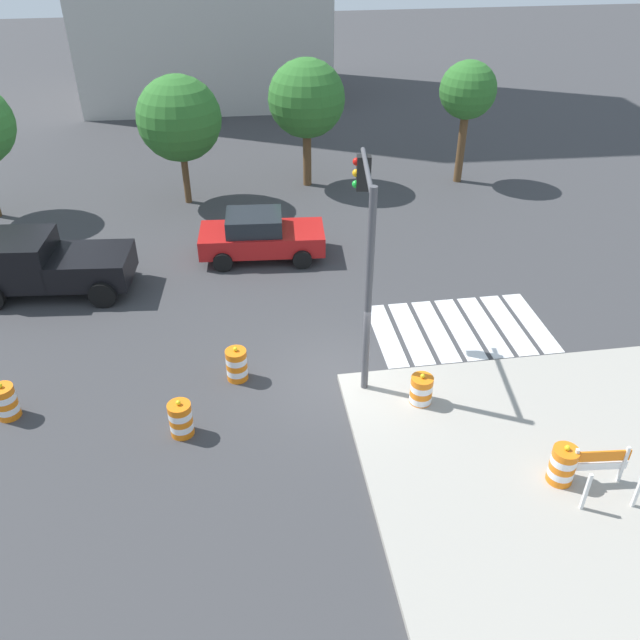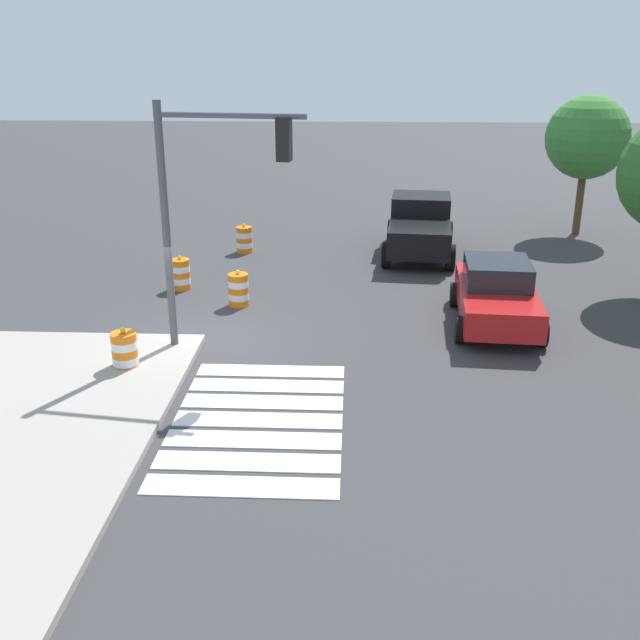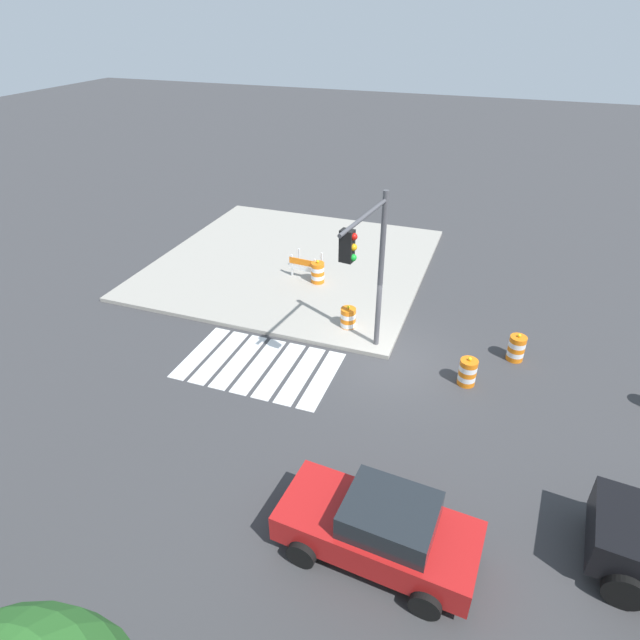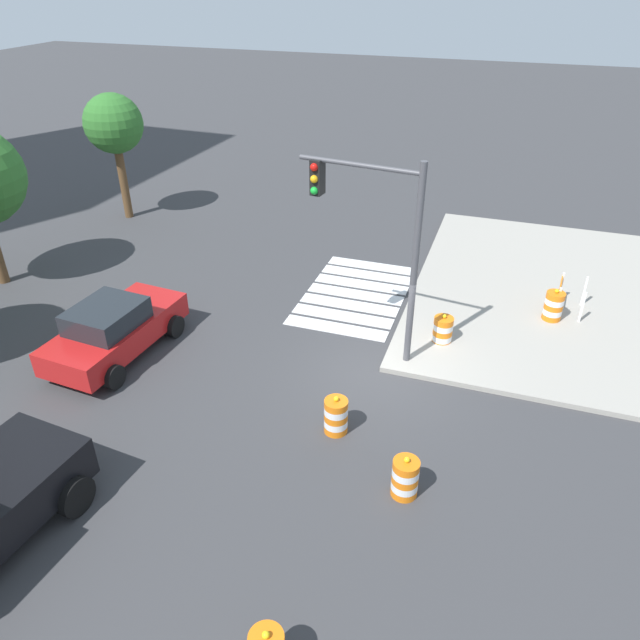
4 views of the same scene
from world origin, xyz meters
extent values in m
plane|color=#38383A|center=(0.00, 0.00, 0.00)|extent=(120.00, 120.00, 0.00)
cube|color=#9E998E|center=(6.00, -6.00, 0.07)|extent=(12.00, 12.00, 0.15)
cube|color=silver|center=(1.75, 1.80, 0.01)|extent=(0.60, 3.20, 0.02)
cube|color=silver|center=(2.50, 1.80, 0.01)|extent=(0.60, 3.20, 0.02)
cube|color=silver|center=(3.25, 1.80, 0.01)|extent=(0.60, 3.20, 0.02)
cube|color=silver|center=(4.00, 1.80, 0.01)|extent=(0.60, 3.20, 0.02)
cube|color=silver|center=(4.75, 1.80, 0.01)|extent=(0.60, 3.20, 0.02)
cube|color=silver|center=(5.50, 1.80, 0.01)|extent=(0.60, 3.20, 0.02)
cube|color=silver|center=(6.25, 1.80, 0.01)|extent=(0.60, 3.20, 0.02)
cube|color=red|center=(-1.43, 7.22, 0.68)|extent=(4.43, 2.17, 0.70)
cube|color=#1E2328|center=(-1.68, 7.24, 1.33)|extent=(2.02, 1.74, 0.60)
cylinder|color=black|center=(-0.01, 8.06, 0.33)|extent=(0.68, 0.29, 0.66)
cylinder|color=black|center=(-0.16, 6.17, 0.33)|extent=(0.68, 0.29, 0.66)
cylinder|color=black|center=(-2.71, 8.27, 0.33)|extent=(0.68, 0.29, 0.66)
cylinder|color=black|center=(-2.85, 6.38, 0.33)|extent=(0.68, 0.29, 0.66)
cylinder|color=black|center=(-6.59, 4.66, 0.42)|extent=(0.87, 0.38, 0.84)
cylinder|color=black|center=(-6.39, 6.69, 0.42)|extent=(0.87, 0.38, 0.84)
cylinder|color=orange|center=(-2.63, 0.43, 0.09)|extent=(0.56, 0.56, 0.18)
cylinder|color=white|center=(-2.63, 0.43, 0.27)|extent=(0.56, 0.56, 0.18)
cylinder|color=orange|center=(-2.63, 0.43, 0.45)|extent=(0.56, 0.56, 0.18)
cylinder|color=white|center=(-2.63, 0.43, 0.63)|extent=(0.56, 0.56, 0.18)
cylinder|color=orange|center=(-2.63, 0.43, 0.81)|extent=(0.56, 0.56, 0.18)
sphere|color=yellow|center=(-2.63, 0.43, 0.96)|extent=(0.12, 0.12, 0.12)
cylinder|color=orange|center=(1.88, -1.37, 0.09)|extent=(0.56, 0.56, 0.18)
cylinder|color=white|center=(1.88, -1.37, 0.27)|extent=(0.56, 0.56, 0.18)
cylinder|color=orange|center=(1.88, -1.37, 0.45)|extent=(0.56, 0.56, 0.18)
cylinder|color=white|center=(1.88, -1.37, 0.63)|extent=(0.56, 0.56, 0.18)
cylinder|color=orange|center=(1.88, -1.37, 0.81)|extent=(0.56, 0.56, 0.18)
sphere|color=yellow|center=(1.88, -1.37, 0.96)|extent=(0.12, 0.12, 0.12)
cylinder|color=orange|center=(-4.03, -1.50, 0.09)|extent=(0.56, 0.56, 0.18)
cylinder|color=white|center=(-4.03, -1.50, 0.27)|extent=(0.56, 0.56, 0.18)
cylinder|color=orange|center=(-4.03, -1.50, 0.45)|extent=(0.56, 0.56, 0.18)
cylinder|color=white|center=(-4.03, -1.50, 0.63)|extent=(0.56, 0.56, 0.18)
cylinder|color=orange|center=(-4.03, -1.50, 0.81)|extent=(0.56, 0.56, 0.18)
sphere|color=yellow|center=(-4.03, -1.50, 0.96)|extent=(0.12, 0.12, 0.12)
cylinder|color=orange|center=(4.16, -4.36, 0.24)|extent=(0.56, 0.56, 0.18)
cylinder|color=white|center=(4.16, -4.36, 0.42)|extent=(0.56, 0.56, 0.18)
cylinder|color=orange|center=(4.16, -4.36, 0.60)|extent=(0.56, 0.56, 0.18)
cylinder|color=white|center=(4.16, -4.36, 0.78)|extent=(0.56, 0.56, 0.18)
cylinder|color=orange|center=(4.16, -4.36, 0.96)|extent=(0.56, 0.56, 0.18)
sphere|color=yellow|center=(4.16, -4.36, 1.11)|extent=(0.12, 0.12, 0.12)
cube|color=silver|center=(4.33, -4.47, 0.65)|extent=(0.08, 0.08, 1.00)
cube|color=silver|center=(4.27, -5.17, 0.65)|extent=(0.08, 0.08, 1.00)
cube|color=silver|center=(5.43, -4.57, 0.65)|extent=(0.08, 0.08, 1.00)
cube|color=silver|center=(5.37, -5.27, 0.65)|extent=(0.08, 0.08, 1.00)
cube|color=orange|center=(4.88, -4.50, 0.90)|extent=(1.30, 0.15, 0.28)
cube|color=white|center=(4.88, -4.50, 0.60)|extent=(1.30, 0.15, 0.20)
cylinder|color=#4C4C51|center=(0.60, -0.60, 2.90)|extent=(0.18, 0.18, 5.50)
cylinder|color=#4C4C51|center=(0.81, 0.99, 5.35)|extent=(0.55, 3.19, 0.12)
cube|color=black|center=(0.96, 2.10, 4.90)|extent=(0.39, 0.33, 0.90)
sphere|color=red|center=(0.77, 2.12, 5.20)|extent=(0.20, 0.20, 0.20)
sphere|color=#F2A514|center=(0.77, 2.12, 4.90)|extent=(0.20, 0.20, 0.20)
sphere|color=green|center=(0.77, 2.12, 4.60)|extent=(0.20, 0.20, 0.20)
camera|label=1|loc=(-2.49, -13.49, 11.02)|focal=36.85mm
camera|label=2|loc=(16.11, 3.53, 6.55)|focal=40.46mm
camera|label=3|loc=(-2.77, 14.55, 10.49)|focal=29.55mm
camera|label=4|loc=(-12.94, -2.65, 9.60)|focal=33.52mm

